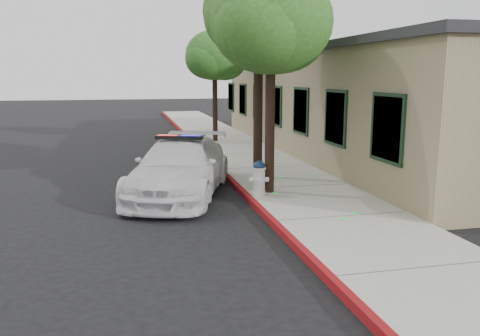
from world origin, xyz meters
name	(u,v)px	position (x,y,z in m)	size (l,w,h in m)	color
ground	(271,228)	(0.00, 0.00, 0.00)	(120.00, 120.00, 0.00)	black
sidewalk	(296,189)	(1.60, 3.00, 0.07)	(3.20, 60.00, 0.15)	gray
red_curb	(242,192)	(0.06, 3.00, 0.08)	(0.14, 60.00, 0.16)	maroon
clapboard_building	(365,102)	(6.69, 9.00, 2.13)	(7.30, 20.89, 4.24)	#90815E
police_car	(180,168)	(-1.57, 3.31, 0.76)	(3.74, 5.64, 1.64)	silver
fire_hydrant	(259,178)	(0.35, 2.31, 0.60)	(0.52, 0.45, 0.90)	silver
street_tree_near	(272,26)	(0.71, 2.55, 4.40)	(3.13, 3.14, 5.70)	black
street_tree_mid	(259,17)	(0.93, 4.60, 4.86)	(3.33, 3.34, 6.24)	black
street_tree_far	(215,58)	(1.17, 13.07, 4.00)	(2.91, 2.71, 5.12)	black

